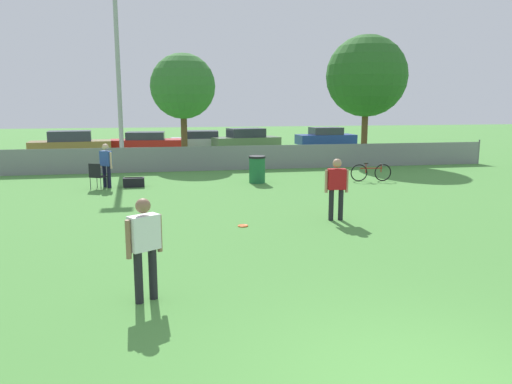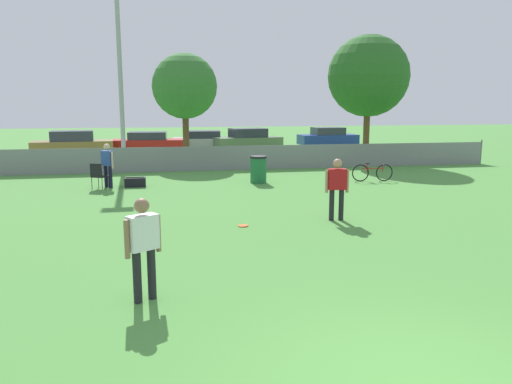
{
  "view_description": "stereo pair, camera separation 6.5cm",
  "coord_description": "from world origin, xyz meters",
  "px_view_note": "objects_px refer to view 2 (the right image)",
  "views": [
    {
      "loc": [
        -2.69,
        -4.36,
        3.0
      ],
      "look_at": [
        -0.57,
        6.39,
        1.05
      ],
      "focal_mm": 35.0,
      "sensor_mm": 36.0,
      "label": 1
    },
    {
      "loc": [
        -2.62,
        -4.37,
        3.0
      ],
      "look_at": [
        -0.57,
        6.39,
        1.05
      ],
      "focal_mm": 35.0,
      "sensor_mm": 36.0,
      "label": 2
    }
  ],
  "objects_px": {
    "frisbee_disc": "(243,226)",
    "parked_car_silver": "(204,141)",
    "gear_bag_sideline": "(135,182)",
    "parked_car_tan": "(73,145)",
    "folding_chair_sideline": "(98,174)",
    "bicycle_sideline": "(372,172)",
    "parked_car_red": "(148,142)",
    "tree_near_pole": "(185,87)",
    "parked_car_blue": "(328,137)",
    "player_thrower_red": "(337,185)",
    "spectator_in_blue": "(108,162)",
    "tree_far_right": "(368,76)",
    "light_pole": "(119,56)",
    "parked_car_olive": "(248,141)",
    "trash_bin": "(258,169)",
    "player_receiver_white": "(143,241)"
  },
  "relations": [
    {
      "from": "frisbee_disc",
      "to": "parked_car_silver",
      "type": "bearing_deg",
      "value": 87.79
    },
    {
      "from": "player_receiver_white",
      "to": "gear_bag_sideline",
      "type": "relative_size",
      "value": 2.16
    },
    {
      "from": "tree_far_right",
      "to": "parked_car_olive",
      "type": "distance_m",
      "value": 9.06
    },
    {
      "from": "player_receiver_white",
      "to": "trash_bin",
      "type": "bearing_deg",
      "value": 37.96
    },
    {
      "from": "tree_near_pole",
      "to": "parked_car_blue",
      "type": "distance_m",
      "value": 12.63
    },
    {
      "from": "parked_car_red",
      "to": "parked_car_blue",
      "type": "height_order",
      "value": "parked_car_blue"
    },
    {
      "from": "parked_car_olive",
      "to": "tree_far_right",
      "type": "bearing_deg",
      "value": -63.06
    },
    {
      "from": "trash_bin",
      "to": "player_receiver_white",
      "type": "bearing_deg",
      "value": -109.66
    },
    {
      "from": "tree_near_pole",
      "to": "gear_bag_sideline",
      "type": "height_order",
      "value": "tree_near_pole"
    },
    {
      "from": "player_thrower_red",
      "to": "spectator_in_blue",
      "type": "height_order",
      "value": "player_thrower_red"
    },
    {
      "from": "frisbee_disc",
      "to": "gear_bag_sideline",
      "type": "relative_size",
      "value": 0.35
    },
    {
      "from": "player_thrower_red",
      "to": "parked_car_red",
      "type": "height_order",
      "value": "player_thrower_red"
    },
    {
      "from": "parked_car_tan",
      "to": "player_thrower_red",
      "type": "bearing_deg",
      "value": -67.52
    },
    {
      "from": "bicycle_sideline",
      "to": "frisbee_disc",
      "type": "bearing_deg",
      "value": -129.2
    },
    {
      "from": "bicycle_sideline",
      "to": "player_thrower_red",
      "type": "bearing_deg",
      "value": -115.71
    },
    {
      "from": "tree_near_pole",
      "to": "trash_bin",
      "type": "distance_m",
      "value": 8.39
    },
    {
      "from": "player_thrower_red",
      "to": "parked_car_olive",
      "type": "bearing_deg",
      "value": 93.76
    },
    {
      "from": "frisbee_disc",
      "to": "parked_car_silver",
      "type": "relative_size",
      "value": 0.06
    },
    {
      "from": "light_pole",
      "to": "parked_car_tan",
      "type": "height_order",
      "value": "light_pole"
    },
    {
      "from": "frisbee_disc",
      "to": "parked_car_silver",
      "type": "xyz_separation_m",
      "value": [
        0.78,
        20.3,
        0.61
      ]
    },
    {
      "from": "tree_far_right",
      "to": "parked_car_red",
      "type": "bearing_deg",
      "value": 148.76
    },
    {
      "from": "tree_near_pole",
      "to": "parked_car_tan",
      "type": "height_order",
      "value": "tree_near_pole"
    },
    {
      "from": "folding_chair_sideline",
      "to": "parked_car_red",
      "type": "bearing_deg",
      "value": -70.09
    },
    {
      "from": "player_thrower_red",
      "to": "folding_chair_sideline",
      "type": "height_order",
      "value": "player_thrower_red"
    },
    {
      "from": "tree_near_pole",
      "to": "tree_far_right",
      "type": "bearing_deg",
      "value": -9.63
    },
    {
      "from": "player_thrower_red",
      "to": "folding_chair_sideline",
      "type": "relative_size",
      "value": 1.73
    },
    {
      "from": "gear_bag_sideline",
      "to": "parked_car_tan",
      "type": "relative_size",
      "value": 0.17
    },
    {
      "from": "player_receiver_white",
      "to": "tree_far_right",
      "type": "bearing_deg",
      "value": 25.04
    },
    {
      "from": "tree_near_pole",
      "to": "parked_car_olive",
      "type": "relative_size",
      "value": 1.26
    },
    {
      "from": "parked_car_silver",
      "to": "bicycle_sideline",
      "type": "bearing_deg",
      "value": -65.61
    },
    {
      "from": "spectator_in_blue",
      "to": "parked_car_blue",
      "type": "height_order",
      "value": "spectator_in_blue"
    },
    {
      "from": "trash_bin",
      "to": "gear_bag_sideline",
      "type": "height_order",
      "value": "trash_bin"
    },
    {
      "from": "tree_near_pole",
      "to": "gear_bag_sideline",
      "type": "xyz_separation_m",
      "value": [
        -2.24,
        -7.39,
        -3.66
      ]
    },
    {
      "from": "player_thrower_red",
      "to": "frisbee_disc",
      "type": "distance_m",
      "value": 2.66
    },
    {
      "from": "light_pole",
      "to": "frisbee_disc",
      "type": "bearing_deg",
      "value": -72.87
    },
    {
      "from": "tree_near_pole",
      "to": "gear_bag_sideline",
      "type": "bearing_deg",
      "value": -106.9
    },
    {
      "from": "light_pole",
      "to": "parked_car_blue",
      "type": "relative_size",
      "value": 2.14
    },
    {
      "from": "parked_car_tan",
      "to": "parked_car_red",
      "type": "distance_m",
      "value": 4.41
    },
    {
      "from": "spectator_in_blue",
      "to": "parked_car_silver",
      "type": "height_order",
      "value": "spectator_in_blue"
    },
    {
      "from": "folding_chair_sideline",
      "to": "light_pole",
      "type": "bearing_deg",
      "value": -69.17
    },
    {
      "from": "gear_bag_sideline",
      "to": "parked_car_tan",
      "type": "bearing_deg",
      "value": 109.55
    },
    {
      "from": "tree_near_pole",
      "to": "bicycle_sideline",
      "type": "relative_size",
      "value": 3.38
    },
    {
      "from": "gear_bag_sideline",
      "to": "parked_car_silver",
      "type": "relative_size",
      "value": 0.18
    },
    {
      "from": "tree_near_pole",
      "to": "player_thrower_red",
      "type": "bearing_deg",
      "value": -77.19
    },
    {
      "from": "bicycle_sideline",
      "to": "trash_bin",
      "type": "distance_m",
      "value": 4.46
    },
    {
      "from": "folding_chair_sideline",
      "to": "gear_bag_sideline",
      "type": "xyz_separation_m",
      "value": [
        1.24,
        0.31,
        -0.36
      ]
    },
    {
      "from": "player_receiver_white",
      "to": "parked_car_olive",
      "type": "xyz_separation_m",
      "value": [
        5.69,
        23.39,
        -0.25
      ]
    },
    {
      "from": "trash_bin",
      "to": "parked_car_olive",
      "type": "relative_size",
      "value": 0.24
    },
    {
      "from": "parked_car_tan",
      "to": "folding_chair_sideline",
      "type": "bearing_deg",
      "value": -82.35
    },
    {
      "from": "parked_car_tan",
      "to": "gear_bag_sideline",
      "type": "bearing_deg",
      "value": -76.05
    }
  ]
}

